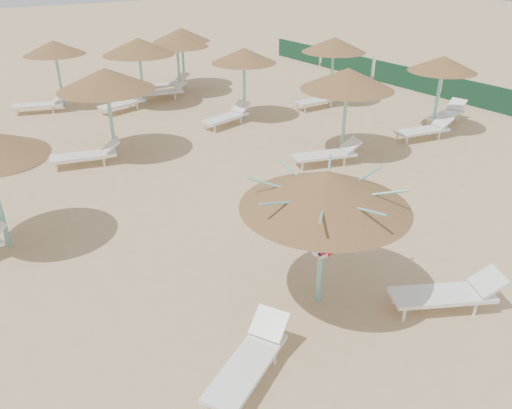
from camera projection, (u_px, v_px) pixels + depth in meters
ground at (311, 302)px, 9.27m from camera, size 120.00×120.00×0.00m
main_palapa at (326, 190)px, 8.29m from camera, size 2.92×2.92×2.61m
lounger_main_a at (250, 359)px, 7.52m from camera, size 1.92×1.40×0.68m
lounger_main_b at (450, 293)px, 8.94m from camera, size 2.03×1.44×0.72m
palapa_field at (166, 62)px, 17.57m from camera, size 19.56×13.47×2.73m
windbreak_fence at (406, 77)px, 23.37m from camera, size 0.08×19.84×1.10m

